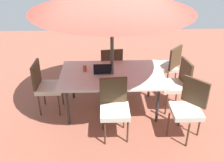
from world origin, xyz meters
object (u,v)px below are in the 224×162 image
object	(u,v)px
chair_north	(114,106)
laptop	(103,71)
chair_southwest	(168,65)
chair_south	(111,66)
dining_table	(112,76)
chair_east	(46,84)
cup	(85,68)
chair_northwest	(189,106)
chair_west	(177,83)

from	to	relation	value
chair_north	laptop	world-z (taller)	chair_north
chair_southwest	chair_south	xyz separation A→B (m)	(1.21, 0.04, 0.00)
laptop	dining_table	bearing A→B (deg)	167.90
chair_southwest	chair_east	world-z (taller)	same
chair_east	laptop	bearing A→B (deg)	-86.60
chair_south	laptop	bearing A→B (deg)	70.05
chair_north	laptop	bearing A→B (deg)	97.86
chair_southwest	laptop	bearing A→B (deg)	-18.78
chair_southwest	cup	distance (m)	1.85
chair_north	chair_northwest	distance (m)	1.18
laptop	chair_north	bearing A→B (deg)	102.79
dining_table	chair_east	size ratio (longest dim) A/B	1.89
chair_north	cup	xyz separation A→B (m)	(0.50, -0.85, 0.26)
chair_north	chair_northwest	size ratio (longest dim) A/B	1.00
chair_north	chair_southwest	bearing A→B (deg)	45.93
chair_south	cup	bearing A→B (deg)	44.75
chair_southwest	chair_east	bearing A→B (deg)	-29.48
chair_east	laptop	world-z (taller)	chair_east
dining_table	chair_southwest	distance (m)	1.45
chair_west	chair_north	distance (m)	1.39
chair_northwest	laptop	xyz separation A→B (m)	(1.35, -0.82, 0.25)
chair_east	laptop	xyz separation A→B (m)	(-1.04, -0.02, 0.25)
chair_southwest	cup	world-z (taller)	chair_southwest
chair_north	chair_south	distance (m)	1.47
chair_east	chair_southwest	bearing A→B (deg)	-70.33
chair_west	cup	distance (m)	1.72
cup	chair_south	bearing A→B (deg)	-128.96
chair_southwest	laptop	world-z (taller)	chair_southwest
chair_northwest	chair_south	distance (m)	1.92
chair_north	chair_east	world-z (taller)	same
chair_west	chair_east	distance (m)	2.41
laptop	chair_east	bearing A→B (deg)	0.83
chair_southwest	chair_east	xyz separation A→B (m)	(2.43, 0.76, 0.00)
chair_north	cup	size ratio (longest dim) A/B	9.68
chair_east	cup	bearing A→B (deg)	-78.93
cup	dining_table	bearing A→B (deg)	165.78
chair_north	cup	world-z (taller)	chair_north
dining_table	chair_southwest	bearing A→B (deg)	-147.49
chair_west	cup	bearing A→B (deg)	-103.03
chair_north	cup	distance (m)	1.02
chair_north	chair_northwest	world-z (taller)	same
chair_east	chair_northwest	world-z (taller)	same
chair_southwest	chair_northwest	bearing A→B (deg)	41.87
dining_table	chair_north	xyz separation A→B (m)	(-0.01, 0.73, -0.16)
dining_table	chair_northwest	distance (m)	1.43
chair_south	laptop	xyz separation A→B (m)	(0.17, 0.70, 0.25)
chair_northwest	chair_south	world-z (taller)	same
chair_east	chair_northwest	xyz separation A→B (m)	(-2.39, 0.79, 0.00)
cup	laptop	bearing A→B (deg)	164.53
chair_west	chair_southwest	distance (m)	0.79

